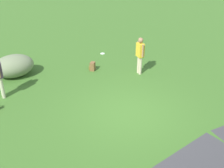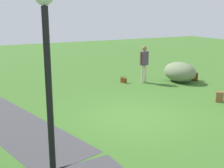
# 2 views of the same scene
# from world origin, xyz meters

# --- Properties ---
(ground_plane) EXTENTS (48.00, 48.00, 0.00)m
(ground_plane) POSITION_xyz_m (0.00, 0.00, 0.00)
(ground_plane) COLOR #3C6A27
(lawn_boulder) EXTENTS (1.92, 1.54, 0.98)m
(lawn_boulder) POSITION_xyz_m (3.39, -4.74, 0.49)
(lawn_boulder) COLOR gray
(lawn_boulder) RESTS_ON ground
(man_near_boulder) EXTENTS (0.25, 0.52, 1.70)m
(man_near_boulder) POSITION_xyz_m (-1.84, -2.76, 0.99)
(man_near_boulder) COLOR beige
(man_near_boulder) RESTS_ON ground
(backpack_by_boulder) EXTENTS (0.35, 0.35, 0.40)m
(backpack_by_boulder) POSITION_xyz_m (3.22, -5.59, 0.19)
(backpack_by_boulder) COLOR maroon
(backpack_by_boulder) RESTS_ON ground
(spare_backpack_on_lawn) EXTENTS (0.35, 0.35, 0.40)m
(spare_backpack_on_lawn) POSITION_xyz_m (0.01, -3.91, 0.19)
(spare_backpack_on_lawn) COLOR brown
(spare_backpack_on_lawn) RESTS_ON ground
(frisbee_on_grass) EXTENTS (0.23, 0.23, 0.02)m
(frisbee_on_grass) POSITION_xyz_m (-1.17, -5.60, 0.01)
(frisbee_on_grass) COLOR white
(frisbee_on_grass) RESTS_ON ground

